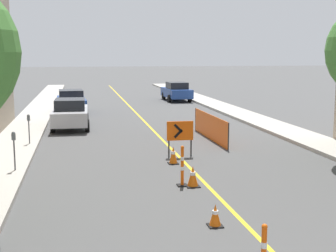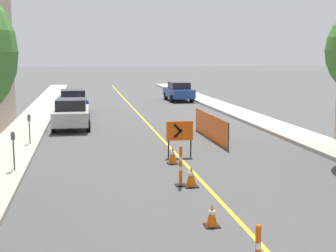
{
  "view_description": "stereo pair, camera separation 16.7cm",
  "coord_description": "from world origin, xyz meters",
  "px_view_note": "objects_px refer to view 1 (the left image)",
  "views": [
    {
      "loc": [
        -3.71,
        0.19,
        3.93
      ],
      "look_at": [
        -0.17,
        18.84,
        1.0
      ],
      "focal_mm": 50.0,
      "sensor_mm": 36.0,
      "label": 1
    },
    {
      "loc": [
        -3.55,
        0.16,
        3.93
      ],
      "look_at": [
        -0.17,
        18.84,
        1.0
      ],
      "focal_mm": 50.0,
      "sensor_mm": 36.0,
      "label": 2
    }
  ],
  "objects_px": {
    "delineator_post_rear": "(182,169)",
    "parking_meter_near_curb": "(29,123)",
    "parked_car_curb_far": "(177,91)",
    "traffic_cone_third": "(215,215)",
    "parked_car_curb_near": "(70,114)",
    "arrow_barricade_primary": "(180,132)",
    "parked_car_curb_mid": "(71,102)",
    "parking_meter_far_curb": "(14,143)",
    "traffic_cone_fifth": "(173,155)",
    "traffic_cone_fourth": "(193,176)"
  },
  "relations": [
    {
      "from": "traffic_cone_fifth",
      "to": "parked_car_curb_near",
      "type": "distance_m",
      "value": 9.77
    },
    {
      "from": "traffic_cone_fourth",
      "to": "arrow_barricade_primary",
      "type": "distance_m",
      "value": 4.19
    },
    {
      "from": "parked_car_curb_mid",
      "to": "delineator_post_rear",
      "type": "bearing_deg",
      "value": -82.18
    },
    {
      "from": "parked_car_curb_far",
      "to": "parking_meter_far_curb",
      "type": "xyz_separation_m",
      "value": [
        -10.23,
        -23.07,
        0.27
      ]
    },
    {
      "from": "traffic_cone_third",
      "to": "parking_meter_near_curb",
      "type": "xyz_separation_m",
      "value": [
        -5.14,
        10.39,
        0.79
      ]
    },
    {
      "from": "traffic_cone_third",
      "to": "traffic_cone_fifth",
      "type": "distance_m",
      "value": 6.27
    },
    {
      "from": "parking_meter_near_curb",
      "to": "parked_car_curb_mid",
      "type": "bearing_deg",
      "value": 82.0
    },
    {
      "from": "delineator_post_rear",
      "to": "parking_meter_near_curb",
      "type": "bearing_deg",
      "value": 126.19
    },
    {
      "from": "delineator_post_rear",
      "to": "parked_car_curb_mid",
      "type": "bearing_deg",
      "value": 100.9
    },
    {
      "from": "arrow_barricade_primary",
      "to": "parking_meter_near_curb",
      "type": "xyz_separation_m",
      "value": [
        -5.9,
        3.02,
        0.09
      ]
    },
    {
      "from": "parked_car_curb_far",
      "to": "parked_car_curb_mid",
      "type": "bearing_deg",
      "value": -143.11
    },
    {
      "from": "traffic_cone_third",
      "to": "arrow_barricade_primary",
      "type": "relative_size",
      "value": 0.38
    },
    {
      "from": "traffic_cone_third",
      "to": "delineator_post_rear",
      "type": "relative_size",
      "value": 0.43
    },
    {
      "from": "parking_meter_near_curb",
      "to": "traffic_cone_third",
      "type": "bearing_deg",
      "value": -63.7
    },
    {
      "from": "delineator_post_rear",
      "to": "parked_car_curb_far",
      "type": "distance_m",
      "value": 25.9
    },
    {
      "from": "parked_car_curb_near",
      "to": "parking_meter_near_curb",
      "type": "height_order",
      "value": "parked_car_curb_near"
    },
    {
      "from": "parked_car_curb_mid",
      "to": "arrow_barricade_primary",
      "type": "bearing_deg",
      "value": -76.33
    },
    {
      "from": "parked_car_curb_far",
      "to": "delineator_post_rear",
      "type": "bearing_deg",
      "value": -103.87
    },
    {
      "from": "parked_car_curb_near",
      "to": "traffic_cone_fifth",
      "type": "bearing_deg",
      "value": -66.11
    },
    {
      "from": "traffic_cone_third",
      "to": "traffic_cone_fourth",
      "type": "height_order",
      "value": "traffic_cone_fourth"
    },
    {
      "from": "parked_car_curb_near",
      "to": "parked_car_curb_far",
      "type": "height_order",
      "value": "same"
    },
    {
      "from": "parked_car_curb_far",
      "to": "parking_meter_near_curb",
      "type": "distance_m",
      "value": 21.05
    },
    {
      "from": "traffic_cone_fourth",
      "to": "parked_car_curb_far",
      "type": "relative_size",
      "value": 0.14
    },
    {
      "from": "parking_meter_near_curb",
      "to": "parked_car_curb_far",
      "type": "bearing_deg",
      "value": 60.92
    },
    {
      "from": "parked_car_curb_far",
      "to": "parking_meter_near_curb",
      "type": "bearing_deg",
      "value": -121.54
    },
    {
      "from": "parked_car_curb_mid",
      "to": "parking_meter_far_curb",
      "type": "height_order",
      "value": "parked_car_curb_mid"
    },
    {
      "from": "delineator_post_rear",
      "to": "parked_car_curb_near",
      "type": "distance_m",
      "value": 12.36
    },
    {
      "from": "delineator_post_rear",
      "to": "arrow_barricade_primary",
      "type": "height_order",
      "value": "arrow_barricade_primary"
    },
    {
      "from": "parked_car_curb_far",
      "to": "parking_meter_near_curb",
      "type": "relative_size",
      "value": 3.48
    },
    {
      "from": "arrow_barricade_primary",
      "to": "parking_meter_far_curb",
      "type": "relative_size",
      "value": 1.08
    },
    {
      "from": "traffic_cone_fourth",
      "to": "traffic_cone_fifth",
      "type": "bearing_deg",
      "value": 89.86
    },
    {
      "from": "delineator_post_rear",
      "to": "arrow_barricade_primary",
      "type": "relative_size",
      "value": 0.89
    },
    {
      "from": "arrow_barricade_primary",
      "to": "parked_car_curb_near",
      "type": "distance_m",
      "value": 8.97
    },
    {
      "from": "traffic_cone_third",
      "to": "parking_meter_near_curb",
      "type": "height_order",
      "value": "parking_meter_near_curb"
    },
    {
      "from": "traffic_cone_fourth",
      "to": "parking_meter_far_curb",
      "type": "distance_m",
      "value": 5.98
    },
    {
      "from": "traffic_cone_fifth",
      "to": "parked_car_curb_mid",
      "type": "height_order",
      "value": "parked_car_curb_mid"
    },
    {
      "from": "traffic_cone_third",
      "to": "parking_meter_far_curb",
      "type": "relative_size",
      "value": 0.41
    },
    {
      "from": "traffic_cone_third",
      "to": "parking_meter_near_curb",
      "type": "relative_size",
      "value": 0.42
    },
    {
      "from": "traffic_cone_third",
      "to": "parked_car_curb_far",
      "type": "relative_size",
      "value": 0.12
    },
    {
      "from": "parked_car_curb_near",
      "to": "parking_meter_near_curb",
      "type": "distance_m",
      "value": 5.15
    },
    {
      "from": "traffic_cone_fourth",
      "to": "parking_meter_near_curb",
      "type": "bearing_deg",
      "value": 127.19
    },
    {
      "from": "traffic_cone_fourth",
      "to": "parked_car_curb_mid",
      "type": "xyz_separation_m",
      "value": [
        -3.82,
        18.44,
        0.49
      ]
    },
    {
      "from": "traffic_cone_fifth",
      "to": "delineator_post_rear",
      "type": "bearing_deg",
      "value": -96.01
    },
    {
      "from": "traffic_cone_third",
      "to": "parked_car_curb_near",
      "type": "xyz_separation_m",
      "value": [
        -3.5,
        15.26,
        0.54
      ]
    },
    {
      "from": "traffic_cone_third",
      "to": "parked_car_curb_mid",
      "type": "relative_size",
      "value": 0.12
    },
    {
      "from": "traffic_cone_fifth",
      "to": "delineator_post_rear",
      "type": "distance_m",
      "value": 2.88
    },
    {
      "from": "parked_car_curb_far",
      "to": "traffic_cone_fifth",
      "type": "bearing_deg",
      "value": -104.54
    },
    {
      "from": "delineator_post_rear",
      "to": "parked_car_curb_near",
      "type": "height_order",
      "value": "parked_car_curb_near"
    },
    {
      "from": "traffic_cone_third",
      "to": "parked_car_curb_far",
      "type": "bearing_deg",
      "value": 79.96
    },
    {
      "from": "delineator_post_rear",
      "to": "parking_meter_far_curb",
      "type": "distance_m",
      "value": 5.63
    }
  ]
}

